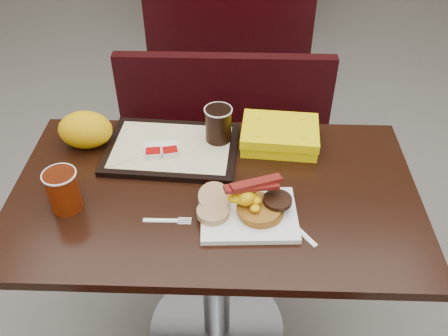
{
  "coord_description": "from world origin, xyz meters",
  "views": [
    {
      "loc": [
        0.06,
        -1.06,
        1.73
      ],
      "look_at": [
        0.03,
        0.02,
        0.82
      ],
      "focal_mm": 39.17,
      "sensor_mm": 36.0,
      "label": 1
    }
  ],
  "objects_px": {
    "table_near": "(216,270)",
    "hashbrown_sleeve_right": "(170,149)",
    "bench_near_n": "(223,149)",
    "pancake_stack": "(261,209)",
    "tray": "(172,149)",
    "hashbrown_sleeve_left": "(153,150)",
    "coffee_cup_far": "(218,124)",
    "paper_bag": "(85,130)",
    "platter": "(249,215)",
    "coffee_cup_near": "(63,191)",
    "bench_far_s": "(229,35)",
    "fork": "(161,220)",
    "clamshell": "(280,135)",
    "knife": "(296,227)"
  },
  "relations": [
    {
      "from": "pancake_stack",
      "to": "hashbrown_sleeve_left",
      "type": "xyz_separation_m",
      "value": [
        -0.33,
        0.25,
        0.0
      ]
    },
    {
      "from": "fork",
      "to": "hashbrown_sleeve_right",
      "type": "xyz_separation_m",
      "value": [
        -0.01,
        0.28,
        0.03
      ]
    },
    {
      "from": "bench_near_n",
      "to": "pancake_stack",
      "type": "xyz_separation_m",
      "value": [
        0.13,
        -0.81,
        0.42
      ]
    },
    {
      "from": "bench_near_n",
      "to": "fork",
      "type": "relative_size",
      "value": 7.51
    },
    {
      "from": "table_near",
      "to": "hashbrown_sleeve_left",
      "type": "height_order",
      "value": "hashbrown_sleeve_left"
    },
    {
      "from": "hashbrown_sleeve_left",
      "to": "coffee_cup_far",
      "type": "bearing_deg",
      "value": 13.79
    },
    {
      "from": "coffee_cup_far",
      "to": "paper_bag",
      "type": "height_order",
      "value": "coffee_cup_far"
    },
    {
      "from": "fork",
      "to": "bench_near_n",
      "type": "bearing_deg",
      "value": 79.71
    },
    {
      "from": "hashbrown_sleeve_left",
      "to": "clamshell",
      "type": "relative_size",
      "value": 0.28
    },
    {
      "from": "table_near",
      "to": "bench_far_s",
      "type": "distance_m",
      "value": 1.9
    },
    {
      "from": "fork",
      "to": "coffee_cup_far",
      "type": "height_order",
      "value": "coffee_cup_far"
    },
    {
      "from": "fork",
      "to": "knife",
      "type": "xyz_separation_m",
      "value": [
        0.37,
        -0.01,
        -0.0
      ]
    },
    {
      "from": "table_near",
      "to": "fork",
      "type": "xyz_separation_m",
      "value": [
        -0.14,
        -0.13,
        0.38
      ]
    },
    {
      "from": "platter",
      "to": "hashbrown_sleeve_left",
      "type": "distance_m",
      "value": 0.39
    },
    {
      "from": "platter",
      "to": "coffee_cup_near",
      "type": "distance_m",
      "value": 0.52
    },
    {
      "from": "platter",
      "to": "hashbrown_sleeve_left",
      "type": "height_order",
      "value": "hashbrown_sleeve_left"
    },
    {
      "from": "clamshell",
      "to": "pancake_stack",
      "type": "bearing_deg",
      "value": -97.07
    },
    {
      "from": "table_near",
      "to": "pancake_stack",
      "type": "height_order",
      "value": "pancake_stack"
    },
    {
      "from": "fork",
      "to": "clamshell",
      "type": "relative_size",
      "value": 0.54
    },
    {
      "from": "bench_near_n",
      "to": "tray",
      "type": "xyz_separation_m",
      "value": [
        -0.15,
        -0.52,
        0.4
      ]
    },
    {
      "from": "coffee_cup_far",
      "to": "hashbrown_sleeve_right",
      "type": "bearing_deg",
      "value": -154.3
    },
    {
      "from": "platter",
      "to": "coffee_cup_near",
      "type": "bearing_deg",
      "value": 174.43
    },
    {
      "from": "hashbrown_sleeve_right",
      "to": "coffee_cup_far",
      "type": "distance_m",
      "value": 0.18
    },
    {
      "from": "coffee_cup_near",
      "to": "hashbrown_sleeve_right",
      "type": "distance_m",
      "value": 0.36
    },
    {
      "from": "platter",
      "to": "hashbrown_sleeve_right",
      "type": "distance_m",
      "value": 0.36
    },
    {
      "from": "platter",
      "to": "bench_far_s",
      "type": "bearing_deg",
      "value": 89.94
    },
    {
      "from": "coffee_cup_near",
      "to": "fork",
      "type": "xyz_separation_m",
      "value": [
        0.27,
        -0.05,
        -0.06
      ]
    },
    {
      "from": "bench_far_s",
      "to": "pancake_stack",
      "type": "distance_m",
      "value": 2.05
    },
    {
      "from": "hashbrown_sleeve_right",
      "to": "paper_bag",
      "type": "distance_m",
      "value": 0.28
    },
    {
      "from": "bench_near_n",
      "to": "hashbrown_sleeve_left",
      "type": "relative_size",
      "value": 14.3
    },
    {
      "from": "bench_far_s",
      "to": "fork",
      "type": "bearing_deg",
      "value": -94.04
    },
    {
      "from": "bench_far_s",
      "to": "coffee_cup_far",
      "type": "xyz_separation_m",
      "value": [
        0.0,
        -1.67,
        0.47
      ]
    },
    {
      "from": "tray",
      "to": "table_near",
      "type": "bearing_deg",
      "value": -47.06
    },
    {
      "from": "platter",
      "to": "pancake_stack",
      "type": "relative_size",
      "value": 2.07
    },
    {
      "from": "table_near",
      "to": "hashbrown_sleeve_right",
      "type": "height_order",
      "value": "hashbrown_sleeve_right"
    },
    {
      "from": "bench_near_n",
      "to": "hashbrown_sleeve_right",
      "type": "distance_m",
      "value": 0.71
    },
    {
      "from": "fork",
      "to": "hashbrown_sleeve_left",
      "type": "relative_size",
      "value": 1.9
    },
    {
      "from": "tray",
      "to": "hashbrown_sleeve_right",
      "type": "distance_m",
      "value": 0.03
    },
    {
      "from": "platter",
      "to": "fork",
      "type": "distance_m",
      "value": 0.24
    },
    {
      "from": "bench_near_n",
      "to": "platter",
      "type": "bearing_deg",
      "value": -82.94
    },
    {
      "from": "coffee_cup_near",
      "to": "hashbrown_sleeve_left",
      "type": "relative_size",
      "value": 1.76
    },
    {
      "from": "paper_bag",
      "to": "hashbrown_sleeve_left",
      "type": "bearing_deg",
      "value": -15.19
    },
    {
      "from": "knife",
      "to": "hashbrown_sleeve_left",
      "type": "xyz_separation_m",
      "value": [
        -0.43,
        0.29,
        0.03
      ]
    },
    {
      "from": "fork",
      "to": "knife",
      "type": "bearing_deg",
      "value": -2.41
    },
    {
      "from": "table_near",
      "to": "bench_far_s",
      "type": "bearing_deg",
      "value": 90.0
    },
    {
      "from": "coffee_cup_far",
      "to": "paper_bag",
      "type": "bearing_deg",
      "value": -177.43
    },
    {
      "from": "bench_near_n",
      "to": "clamshell",
      "type": "bearing_deg",
      "value": -66.6
    },
    {
      "from": "table_near",
      "to": "coffee_cup_far",
      "type": "relative_size",
      "value": 10.39
    },
    {
      "from": "pancake_stack",
      "to": "hashbrown_sleeve_left",
      "type": "relative_size",
      "value": 1.82
    },
    {
      "from": "hashbrown_sleeve_left",
      "to": "table_near",
      "type": "bearing_deg",
      "value": -43.7
    }
  ]
}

